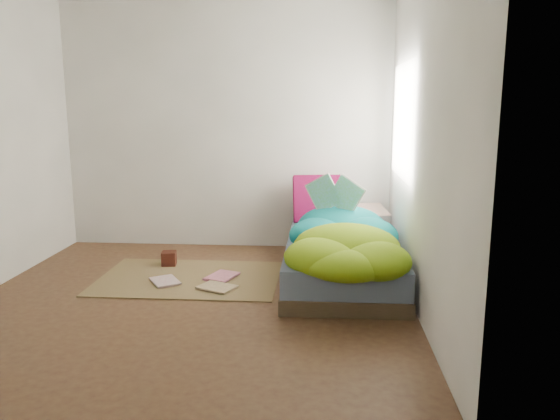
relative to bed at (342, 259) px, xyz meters
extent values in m
cube|color=#422519|center=(-1.22, -0.72, -0.17)|extent=(3.50, 3.50, 0.00)
cube|color=beige|center=(-1.22, 1.03, 1.13)|extent=(3.50, 0.04, 2.60)
cube|color=beige|center=(-1.22, -2.47, 1.13)|extent=(3.50, 0.04, 2.60)
cube|color=beige|center=(0.53, -0.72, 1.13)|extent=(0.04, 3.50, 2.60)
cube|color=silver|center=(0.52, 0.18, 1.23)|extent=(0.01, 1.00, 1.20)
cube|color=#3D3021|center=(0.00, 0.00, -0.11)|extent=(1.00, 2.00, 0.12)
cube|color=slate|center=(0.00, 0.00, 0.06)|extent=(0.98, 1.96, 0.22)
cube|color=brown|center=(-1.37, -0.17, -0.16)|extent=(1.60, 1.10, 0.01)
cube|color=beige|center=(0.18, 0.79, 0.24)|extent=(0.67, 0.50, 0.13)
cube|color=#4E051A|center=(-0.24, 0.77, 0.41)|extent=(0.50, 0.22, 0.48)
cube|color=#380D0C|center=(-1.66, 0.19, -0.09)|extent=(0.15, 0.15, 0.13)
imported|color=beige|center=(-1.63, -0.38, -0.15)|extent=(0.33, 0.35, 0.02)
imported|color=pink|center=(-1.18, -0.13, -0.14)|extent=(0.31, 0.36, 0.03)
imported|color=tan|center=(-1.11, -0.55, -0.15)|extent=(0.36, 0.33, 0.02)
camera|label=1|loc=(-0.20, -4.79, 1.39)|focal=35.00mm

